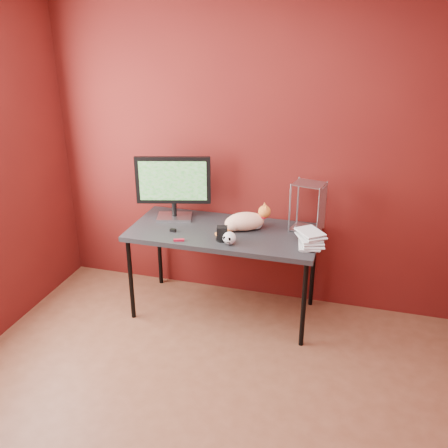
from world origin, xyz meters
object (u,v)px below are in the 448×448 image
(monitor, at_px, (173,185))
(book_stack, at_px, (306,164))
(speaker, at_px, (222,234))
(cat, at_px, (246,221))
(skull_mug, at_px, (229,238))
(desk, at_px, (224,236))

(monitor, bearing_deg, book_stack, -28.05)
(book_stack, bearing_deg, monitor, 167.06)
(speaker, distance_m, book_stack, 0.83)
(cat, distance_m, skull_mug, 0.30)
(monitor, xyz_separation_m, speaker, (0.51, -0.32, -0.25))
(desk, height_order, skull_mug, skull_mug)
(monitor, distance_m, skull_mug, 0.73)
(skull_mug, distance_m, speaker, 0.09)
(desk, xyz_separation_m, speaker, (0.04, -0.19, 0.10))
(book_stack, bearing_deg, speaker, -173.53)
(cat, xyz_separation_m, book_stack, (0.46, -0.18, 0.56))
(desk, bearing_deg, monitor, 164.36)
(desk, xyz_separation_m, monitor, (-0.47, 0.13, 0.35))
(cat, height_order, skull_mug, cat)
(cat, relative_size, book_stack, 0.31)
(desk, height_order, monitor, monitor)
(monitor, xyz_separation_m, skull_mug, (0.58, -0.37, -0.25))
(desk, xyz_separation_m, cat, (0.16, 0.06, 0.13))
(monitor, relative_size, book_stack, 0.48)
(skull_mug, xyz_separation_m, speaker, (-0.07, 0.05, 0.00))
(desk, height_order, book_stack, book_stack)
(cat, xyz_separation_m, skull_mug, (-0.05, -0.30, -0.02))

